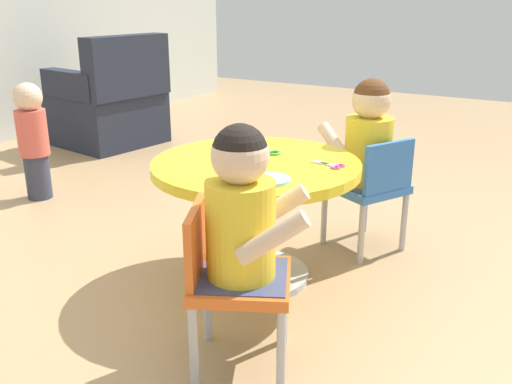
{
  "coord_description": "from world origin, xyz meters",
  "views": [
    {
      "loc": [
        -1.86,
        -1.11,
        1.13
      ],
      "look_at": [
        0.0,
        0.0,
        0.38
      ],
      "focal_mm": 40.1,
      "sensor_mm": 36.0,
      "label": 1
    }
  ],
  "objects_px": {
    "craft_scissors": "(332,165)",
    "seated_child_left": "(242,210)",
    "seated_child_right": "(368,137)",
    "toddler_standing": "(33,138)",
    "craft_table": "(256,193)",
    "child_chair_right": "(371,187)",
    "child_chair_left": "(230,278)",
    "armchair_dark": "(111,105)",
    "rolling_pin": "(238,150)"
  },
  "relations": [
    {
      "from": "toddler_standing",
      "to": "seated_child_right",
      "type": "bearing_deg",
      "value": -80.31
    },
    {
      "from": "child_chair_left",
      "to": "armchair_dark",
      "type": "relative_size",
      "value": 0.63
    },
    {
      "from": "child_chair_right",
      "to": "seated_child_right",
      "type": "relative_size",
      "value": 1.05
    },
    {
      "from": "seated_child_right",
      "to": "armchair_dark",
      "type": "bearing_deg",
      "value": 70.73
    },
    {
      "from": "toddler_standing",
      "to": "craft_table",
      "type": "bearing_deg",
      "value": -97.53
    },
    {
      "from": "seated_child_left",
      "to": "toddler_standing",
      "type": "xyz_separation_m",
      "value": [
        0.74,
        1.87,
        -0.17
      ]
    },
    {
      "from": "seated_child_left",
      "to": "seated_child_right",
      "type": "distance_m",
      "value": 1.06
    },
    {
      "from": "craft_table",
      "to": "seated_child_right",
      "type": "relative_size",
      "value": 1.62
    },
    {
      "from": "seated_child_left",
      "to": "craft_scissors",
      "type": "distance_m",
      "value": 0.62
    },
    {
      "from": "seated_child_right",
      "to": "rolling_pin",
      "type": "bearing_deg",
      "value": 143.09
    },
    {
      "from": "craft_scissors",
      "to": "seated_child_right",
      "type": "bearing_deg",
      "value": 2.34
    },
    {
      "from": "armchair_dark",
      "to": "craft_scissors",
      "type": "height_order",
      "value": "armchair_dark"
    },
    {
      "from": "seated_child_left",
      "to": "seated_child_right",
      "type": "relative_size",
      "value": 1.0
    },
    {
      "from": "armchair_dark",
      "to": "toddler_standing",
      "type": "bearing_deg",
      "value": -154.95
    },
    {
      "from": "seated_child_right",
      "to": "craft_table",
      "type": "bearing_deg",
      "value": 153.48
    },
    {
      "from": "craft_table",
      "to": "seated_child_right",
      "type": "distance_m",
      "value": 0.61
    },
    {
      "from": "child_chair_right",
      "to": "seated_child_right",
      "type": "xyz_separation_m",
      "value": [
        0.02,
        0.04,
        0.23
      ]
    },
    {
      "from": "child_chair_left",
      "to": "armchair_dark",
      "type": "xyz_separation_m",
      "value": [
        1.92,
        2.38,
        0.0
      ]
    },
    {
      "from": "child_chair_right",
      "to": "rolling_pin",
      "type": "height_order",
      "value": "rolling_pin"
    },
    {
      "from": "craft_table",
      "to": "armchair_dark",
      "type": "distance_m",
      "value": 2.55
    },
    {
      "from": "rolling_pin",
      "to": "child_chair_right",
      "type": "bearing_deg",
      "value": -40.51
    },
    {
      "from": "craft_scissors",
      "to": "seated_child_left",
      "type": "bearing_deg",
      "value": 178.69
    },
    {
      "from": "seated_child_left",
      "to": "rolling_pin",
      "type": "xyz_separation_m",
      "value": [
        0.57,
        0.38,
        0.0
      ]
    },
    {
      "from": "child_chair_left",
      "to": "toddler_standing",
      "type": "xyz_separation_m",
      "value": [
        0.76,
        1.84,
        0.05
      ]
    },
    {
      "from": "child_chair_left",
      "to": "rolling_pin",
      "type": "distance_m",
      "value": 0.71
    },
    {
      "from": "child_chair_left",
      "to": "armchair_dark",
      "type": "bearing_deg",
      "value": 51.09
    },
    {
      "from": "craft_table",
      "to": "seated_child_right",
      "type": "xyz_separation_m",
      "value": [
        0.53,
        -0.26,
        0.15
      ]
    },
    {
      "from": "seated_child_left",
      "to": "child_chair_right",
      "type": "relative_size",
      "value": 0.95
    },
    {
      "from": "craft_table",
      "to": "toddler_standing",
      "type": "xyz_separation_m",
      "value": [
        0.21,
        1.6,
        -0.02
      ]
    },
    {
      "from": "child_chair_left",
      "to": "seated_child_right",
      "type": "height_order",
      "value": "seated_child_right"
    },
    {
      "from": "rolling_pin",
      "to": "armchair_dark",
      "type": "bearing_deg",
      "value": 56.74
    },
    {
      "from": "toddler_standing",
      "to": "rolling_pin",
      "type": "xyz_separation_m",
      "value": [
        -0.18,
        -1.5,
        0.17
      ]
    },
    {
      "from": "child_chair_left",
      "to": "seated_child_left",
      "type": "xyz_separation_m",
      "value": [
        0.02,
        -0.04,
        0.23
      ]
    },
    {
      "from": "craft_table",
      "to": "child_chair_left",
      "type": "distance_m",
      "value": 0.6
    },
    {
      "from": "seated_child_left",
      "to": "child_chair_right",
      "type": "distance_m",
      "value": 1.07
    },
    {
      "from": "child_chair_right",
      "to": "seated_child_right",
      "type": "height_order",
      "value": "seated_child_right"
    },
    {
      "from": "craft_scissors",
      "to": "rolling_pin",
      "type": "bearing_deg",
      "value": 98.38
    },
    {
      "from": "seated_child_left",
      "to": "child_chair_right",
      "type": "bearing_deg",
      "value": -1.75
    },
    {
      "from": "rolling_pin",
      "to": "seated_child_left",
      "type": "bearing_deg",
      "value": -146.43
    },
    {
      "from": "child_chair_right",
      "to": "child_chair_left",
      "type": "bearing_deg",
      "value": 176.35
    },
    {
      "from": "seated_child_left",
      "to": "seated_child_right",
      "type": "height_order",
      "value": "same"
    },
    {
      "from": "craft_table",
      "to": "toddler_standing",
      "type": "bearing_deg",
      "value": 82.47
    },
    {
      "from": "child_chair_right",
      "to": "rolling_pin",
      "type": "bearing_deg",
      "value": 139.49
    },
    {
      "from": "seated_child_left",
      "to": "toddler_standing",
      "type": "relative_size",
      "value": 0.76
    },
    {
      "from": "child_chair_left",
      "to": "seated_child_right",
      "type": "bearing_deg",
      "value": -1.71
    },
    {
      "from": "seated_child_left",
      "to": "armchair_dark",
      "type": "height_order",
      "value": "armchair_dark"
    },
    {
      "from": "child_chair_right",
      "to": "seated_child_right",
      "type": "distance_m",
      "value": 0.23
    },
    {
      "from": "seated_child_right",
      "to": "toddler_standing",
      "type": "xyz_separation_m",
      "value": [
        -0.32,
        1.87,
        -0.17
      ]
    },
    {
      "from": "seated_child_left",
      "to": "craft_scissors",
      "type": "bearing_deg",
      "value": -1.31
    },
    {
      "from": "child_chair_right",
      "to": "armchair_dark",
      "type": "height_order",
      "value": "armchair_dark"
    }
  ]
}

